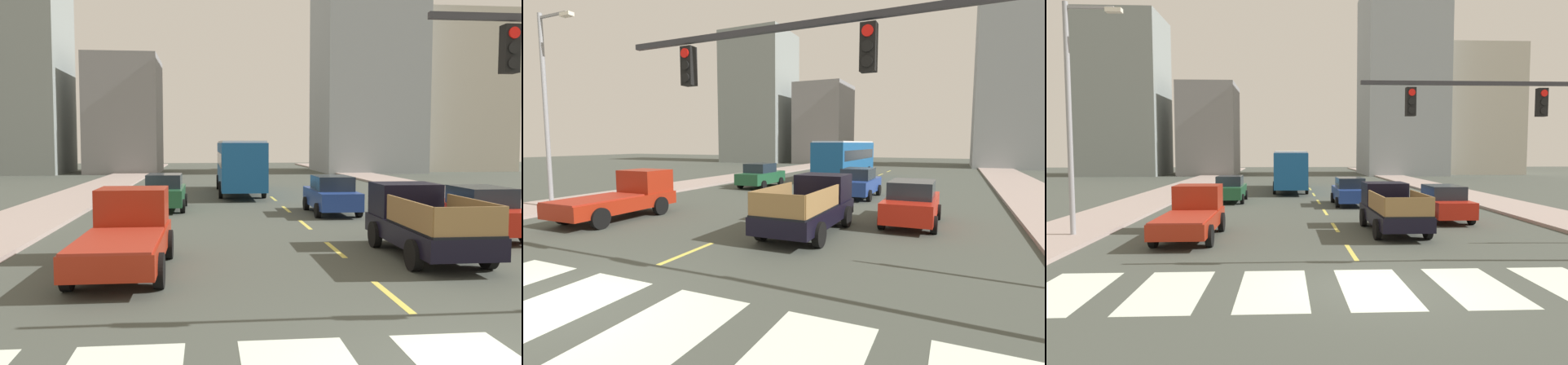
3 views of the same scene
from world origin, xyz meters
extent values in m
plane|color=#434840|center=(0.00, 0.00, 0.00)|extent=(160.00, 160.00, 0.00)
cube|color=#A18F87|center=(11.19, 18.00, 0.07)|extent=(3.74, 110.00, 0.15)
cube|color=#A18F87|center=(-11.19, 18.00, 0.07)|extent=(3.74, 110.00, 0.15)
cube|color=silver|center=(-7.56, 0.00, 0.00)|extent=(1.68, 3.47, 0.01)
cube|color=silver|center=(-5.04, 0.00, 0.00)|extent=(1.68, 3.47, 0.01)
cube|color=silver|center=(-2.52, 0.00, 0.00)|extent=(1.68, 3.47, 0.01)
cube|color=silver|center=(0.00, 0.00, 0.00)|extent=(1.68, 3.47, 0.01)
cube|color=silver|center=(2.52, 0.00, 0.00)|extent=(1.68, 3.47, 0.01)
cube|color=#D8C951|center=(0.00, 4.00, 0.00)|extent=(0.16, 2.40, 0.01)
cube|color=#D8C951|center=(0.00, 9.00, 0.00)|extent=(0.16, 2.40, 0.01)
cube|color=#D8C951|center=(0.00, 14.00, 0.00)|extent=(0.16, 2.40, 0.01)
cube|color=#D8C951|center=(0.00, 19.00, 0.00)|extent=(0.16, 2.40, 0.01)
cube|color=#D8C951|center=(0.00, 24.00, 0.00)|extent=(0.16, 2.40, 0.01)
cube|color=#D8C951|center=(0.00, 29.00, 0.00)|extent=(0.16, 2.40, 0.01)
cube|color=#D8C951|center=(0.00, 34.00, 0.00)|extent=(0.16, 2.40, 0.01)
cube|color=#D8C951|center=(0.00, 39.00, 0.00)|extent=(0.16, 2.40, 0.01)
cube|color=black|center=(2.28, 7.69, 0.68)|extent=(1.96, 5.20, 0.56)
cube|color=black|center=(2.28, 9.39, 1.46)|extent=(1.84, 1.60, 1.00)
cube|color=#19232D|center=(2.28, 9.83, 1.64)|extent=(1.72, 0.08, 0.56)
cube|color=black|center=(2.28, 6.74, 0.99)|extent=(1.84, 3.30, 0.06)
cylinder|color=black|center=(1.30, 9.25, 0.40)|extent=(0.22, 0.80, 0.80)
cylinder|color=black|center=(3.26, 9.25, 0.40)|extent=(0.22, 0.80, 0.80)
cylinder|color=black|center=(1.30, 6.13, 0.40)|extent=(0.22, 0.80, 0.80)
cylinder|color=black|center=(3.26, 6.13, 0.40)|extent=(0.22, 0.80, 0.80)
cube|color=olive|center=(1.38, 6.74, 1.37)|extent=(0.06, 3.17, 0.70)
cube|color=olive|center=(3.18, 6.74, 1.37)|extent=(0.06, 3.17, 0.70)
cube|color=olive|center=(2.28, 5.15, 1.37)|extent=(1.80, 0.06, 0.70)
cube|color=maroon|center=(-5.87, 6.66, 0.68)|extent=(1.96, 5.20, 0.56)
cube|color=maroon|center=(-5.87, 8.36, 1.46)|extent=(1.84, 1.60, 1.00)
cube|color=#19232D|center=(-5.87, 8.80, 1.64)|extent=(1.72, 0.08, 0.56)
cube|color=maroon|center=(-5.87, 5.71, 0.99)|extent=(1.84, 3.30, 0.06)
cylinder|color=black|center=(-6.85, 8.22, 0.40)|extent=(0.22, 0.80, 0.80)
cylinder|color=black|center=(-4.89, 8.22, 0.40)|extent=(0.22, 0.80, 0.80)
cylinder|color=black|center=(-6.85, 5.10, 0.40)|extent=(0.22, 0.80, 0.80)
cylinder|color=black|center=(-4.89, 5.10, 0.40)|extent=(0.22, 0.80, 0.80)
cube|color=#16508E|center=(-1.76, 27.35, 1.85)|extent=(2.50, 10.80, 2.70)
cube|color=#19232D|center=(-1.76, 27.35, 2.20)|extent=(2.52, 9.94, 0.80)
cube|color=silver|center=(-1.76, 27.35, 3.26)|extent=(2.40, 10.37, 0.12)
cylinder|color=black|center=(-3.01, 30.70, 0.50)|extent=(0.22, 1.00, 1.00)
cylinder|color=black|center=(-0.51, 30.70, 0.50)|extent=(0.22, 1.00, 1.00)
cylinder|color=black|center=(-3.01, 24.38, 0.50)|extent=(0.22, 1.00, 1.00)
cylinder|color=black|center=(-0.51, 24.38, 0.50)|extent=(0.22, 1.00, 1.00)
cube|color=navy|center=(1.80, 17.24, 0.70)|extent=(1.80, 4.40, 0.76)
cube|color=#1E2833|center=(1.80, 17.09, 1.40)|extent=(1.58, 2.11, 0.64)
cylinder|color=black|center=(0.90, 18.60, 0.32)|extent=(0.22, 0.64, 0.64)
cylinder|color=black|center=(2.70, 18.60, 0.32)|extent=(0.22, 0.64, 0.64)
cylinder|color=black|center=(0.90, 15.88, 0.32)|extent=(0.22, 0.64, 0.64)
cylinder|color=black|center=(2.70, 15.88, 0.32)|extent=(0.22, 0.64, 0.64)
cube|color=red|center=(5.43, 10.81, 0.70)|extent=(1.80, 4.40, 0.76)
cube|color=#1E2833|center=(5.43, 10.66, 1.40)|extent=(1.58, 2.11, 0.64)
cylinder|color=black|center=(4.53, 12.17, 0.32)|extent=(0.22, 0.64, 0.64)
cylinder|color=black|center=(6.33, 12.17, 0.32)|extent=(0.22, 0.64, 0.64)
cylinder|color=black|center=(4.53, 9.44, 0.32)|extent=(0.22, 0.64, 0.64)
cylinder|color=black|center=(6.33, 9.44, 0.32)|extent=(0.22, 0.64, 0.64)
cube|color=#1E5231|center=(-5.82, 19.41, 0.70)|extent=(1.80, 4.40, 0.76)
cube|color=#1E2833|center=(-5.82, 19.26, 1.40)|extent=(1.58, 2.11, 0.64)
cylinder|color=black|center=(-6.72, 20.78, 0.32)|extent=(0.22, 0.64, 0.64)
cylinder|color=black|center=(-4.92, 20.78, 0.32)|extent=(0.22, 0.64, 0.64)
cylinder|color=black|center=(-6.72, 18.05, 0.32)|extent=(0.22, 0.64, 0.64)
cylinder|color=black|center=(-4.92, 18.05, 0.32)|extent=(0.22, 0.64, 0.64)
cube|color=#2D2D33|center=(4.96, 2.39, 5.40)|extent=(9.92, 0.12, 0.12)
cube|color=black|center=(5.46, 2.39, 4.85)|extent=(0.28, 0.24, 0.84)
cylinder|color=red|center=(5.46, 2.26, 5.11)|extent=(0.20, 0.04, 0.20)
cylinder|color=black|center=(5.46, 2.26, 4.85)|extent=(0.20, 0.04, 0.20)
cylinder|color=black|center=(5.46, 2.26, 4.59)|extent=(0.20, 0.04, 0.20)
cube|color=black|center=(1.49, 2.39, 4.85)|extent=(0.28, 0.24, 0.84)
cylinder|color=red|center=(1.49, 2.26, 5.11)|extent=(0.20, 0.04, 0.20)
cylinder|color=black|center=(1.49, 2.26, 4.85)|extent=(0.20, 0.04, 0.20)
cylinder|color=black|center=(1.49, 2.26, 4.59)|extent=(0.20, 0.04, 0.20)
cylinder|color=gray|center=(-10.46, 7.01, 4.50)|extent=(0.20, 0.20, 9.00)
cube|color=gray|center=(-9.56, 7.01, 8.80)|extent=(1.80, 0.10, 0.10)
cube|color=silver|center=(-8.66, 7.01, 8.70)|extent=(0.60, 0.28, 0.16)
cube|color=#919BA2|center=(13.94, 52.79, 12.54)|extent=(10.63, 10.73, 25.09)
cube|color=#B9B3A3|center=(25.54, 54.90, 8.99)|extent=(10.60, 9.13, 17.98)
cube|color=gray|center=(-23.70, 52.57, 10.57)|extent=(10.41, 9.44, 21.15)
cube|color=gray|center=(-12.50, 53.24, 6.16)|extent=(7.44, 8.94, 12.32)
camera|label=1|loc=(-3.85, -6.83, 3.21)|focal=37.45mm
camera|label=2|loc=(6.98, -4.53, 3.17)|focal=26.09mm
camera|label=3|loc=(-2.23, -11.19, 3.44)|focal=31.83mm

